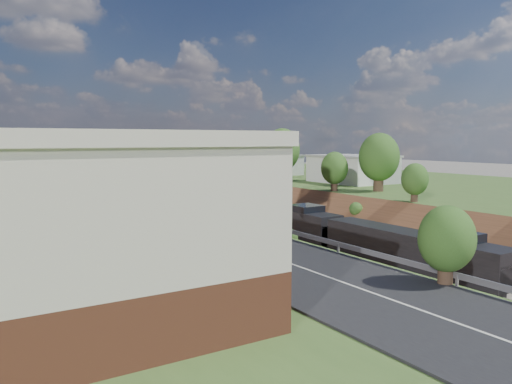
% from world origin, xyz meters
% --- Properties ---
extents(platform_right, '(44.00, 180.00, 5.00)m').
position_xyz_m(platform_right, '(33.00, 60.00, 2.50)').
color(platform_right, '#3F5F27').
rests_on(platform_right, ground).
extents(embankment_left, '(10.00, 180.00, 10.00)m').
position_xyz_m(embankment_left, '(-11.00, 60.00, 0.00)').
color(embankment_left, brown).
rests_on(embankment_left, ground).
extents(embankment_right, '(10.00, 180.00, 10.00)m').
position_xyz_m(embankment_right, '(11.00, 60.00, 0.00)').
color(embankment_right, brown).
rests_on(embankment_right, ground).
extents(rail_left_track, '(1.58, 180.00, 0.18)m').
position_xyz_m(rail_left_track, '(-2.60, 60.00, 0.09)').
color(rail_left_track, gray).
rests_on(rail_left_track, ground).
extents(rail_right_track, '(1.58, 180.00, 0.18)m').
position_xyz_m(rail_right_track, '(2.60, 60.00, 0.09)').
color(rail_right_track, gray).
rests_on(rail_right_track, ground).
extents(road, '(8.00, 180.00, 0.10)m').
position_xyz_m(road, '(-15.50, 60.00, 5.05)').
color(road, black).
rests_on(road, platform_left).
extents(guardrail, '(0.10, 171.00, 0.70)m').
position_xyz_m(guardrail, '(-11.40, 59.80, 5.55)').
color(guardrail, '#99999E').
rests_on(guardrail, platform_left).
extents(overpass, '(24.50, 8.30, 7.40)m').
position_xyz_m(overpass, '(0.00, 122.00, 4.92)').
color(overpass, gray).
rests_on(overpass, ground).
extents(white_building_near, '(9.00, 12.00, 4.00)m').
position_xyz_m(white_building_near, '(23.50, 52.00, 7.00)').
color(white_building_near, silver).
rests_on(white_building_near, platform_right).
extents(white_building_far, '(8.00, 10.00, 3.60)m').
position_xyz_m(white_building_far, '(23.00, 74.00, 6.80)').
color(white_building_far, silver).
rests_on(white_building_far, platform_right).
extents(tree_right_large, '(5.25, 5.25, 7.61)m').
position_xyz_m(tree_right_large, '(17.00, 40.00, 9.38)').
color(tree_right_large, '#473323').
rests_on(tree_right_large, platform_right).
extents(tree_left_crest, '(2.45, 2.45, 3.55)m').
position_xyz_m(tree_left_crest, '(-11.80, 20.00, 7.04)').
color(tree_left_crest, '#473323').
rests_on(tree_left_crest, platform_left).
extents(freight_train, '(3.04, 154.73, 4.55)m').
position_xyz_m(freight_train, '(2.60, 93.17, 2.60)').
color(freight_train, black).
rests_on(freight_train, ground).
extents(suv, '(3.84, 6.18, 1.60)m').
position_xyz_m(suv, '(-15.31, 26.74, 5.90)').
color(suv, black).
rests_on(suv, road).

